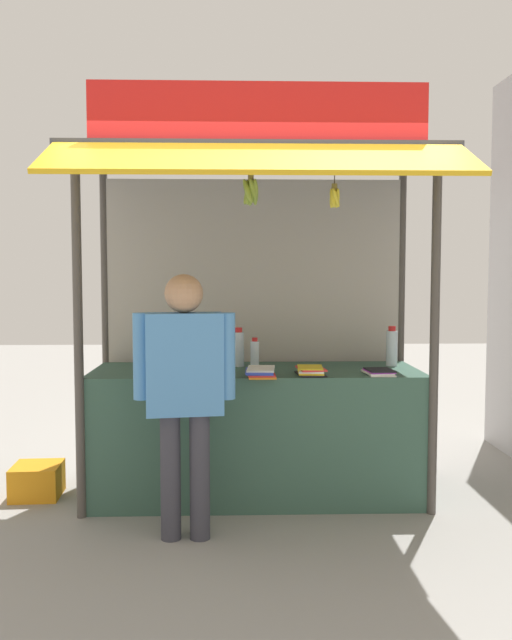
% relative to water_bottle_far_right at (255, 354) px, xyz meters
% --- Properties ---
extents(ground_plane, '(20.00, 20.00, 0.00)m').
position_rel_water_bottle_far_right_xyz_m(ground_plane, '(0.01, -0.05, -1.01)').
color(ground_plane, gray).
extents(stall_counter, '(2.30, 0.80, 0.91)m').
position_rel_water_bottle_far_right_xyz_m(stall_counter, '(0.01, -0.05, -0.56)').
color(stall_counter, '#385B4C').
rests_on(stall_counter, ground).
extents(stall_structure, '(2.50, 1.62, 2.74)m').
position_rel_water_bottle_far_right_xyz_m(stall_structure, '(0.01, 0.06, 0.66)').
color(stall_structure, '#4C4742').
rests_on(stall_structure, ground).
extents(water_bottle_far_right, '(0.06, 0.06, 0.22)m').
position_rel_water_bottle_far_right_xyz_m(water_bottle_far_right, '(0.00, 0.00, 0.00)').
color(water_bottle_far_right, silver).
rests_on(water_bottle_far_right, stall_counter).
extents(water_bottle_mid_left, '(0.08, 0.08, 0.29)m').
position_rel_water_bottle_far_right_xyz_m(water_bottle_mid_left, '(1.01, 0.10, 0.03)').
color(water_bottle_mid_left, silver).
rests_on(water_bottle_mid_left, stall_counter).
extents(water_bottle_far_left, '(0.08, 0.08, 0.28)m').
position_rel_water_bottle_far_right_xyz_m(water_bottle_far_left, '(-0.11, 0.10, 0.03)').
color(water_bottle_far_left, silver).
rests_on(water_bottle_far_left, stall_counter).
extents(magazine_stack_back_left, '(0.20, 0.24, 0.04)m').
position_rel_water_bottle_far_right_xyz_m(magazine_stack_back_left, '(0.83, -0.31, -0.09)').
color(magazine_stack_back_left, white).
rests_on(magazine_stack_back_left, stall_counter).
extents(magazine_stack_front_left, '(0.21, 0.31, 0.07)m').
position_rel_water_bottle_far_right_xyz_m(magazine_stack_front_left, '(-0.46, -0.29, -0.07)').
color(magazine_stack_front_left, yellow).
rests_on(magazine_stack_front_left, stall_counter).
extents(magazine_stack_right, '(0.20, 0.30, 0.06)m').
position_rel_water_bottle_far_right_xyz_m(magazine_stack_right, '(0.03, -0.37, -0.08)').
color(magazine_stack_right, orange).
rests_on(magazine_stack_right, stall_counter).
extents(magazine_stack_left, '(0.20, 0.27, 0.06)m').
position_rel_water_bottle_far_right_xyz_m(magazine_stack_left, '(0.36, -0.32, -0.07)').
color(magazine_stack_left, black).
rests_on(magazine_stack_left, stall_counter).
extents(banana_bunch_leftmost, '(0.11, 0.12, 0.26)m').
position_rel_water_bottle_far_right_xyz_m(banana_bunch_leftmost, '(-0.04, -0.55, 1.08)').
color(banana_bunch_leftmost, '#332D23').
extents(banana_bunch_inner_left, '(0.08, 0.08, 0.27)m').
position_rel_water_bottle_far_right_xyz_m(banana_bunch_inner_left, '(0.48, -0.55, 1.05)').
color(banana_bunch_inner_left, '#332D23').
extents(vendor_person, '(0.60, 0.25, 1.58)m').
position_rel_water_bottle_far_right_xyz_m(vendor_person, '(-0.44, -0.82, -0.06)').
color(vendor_person, '#383842').
rests_on(vendor_person, ground).
extents(plastic_crate, '(0.34, 0.34, 0.23)m').
position_rel_water_bottle_far_right_xyz_m(plastic_crate, '(-1.55, -0.04, -0.89)').
color(plastic_crate, orange).
rests_on(plastic_crate, ground).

